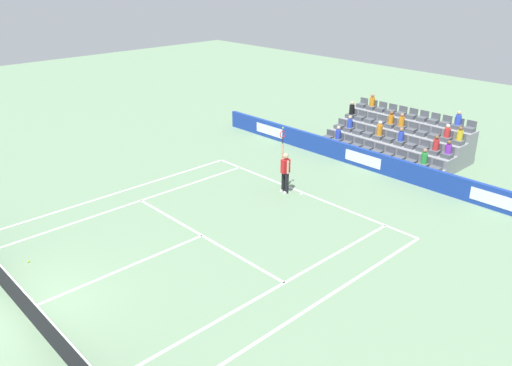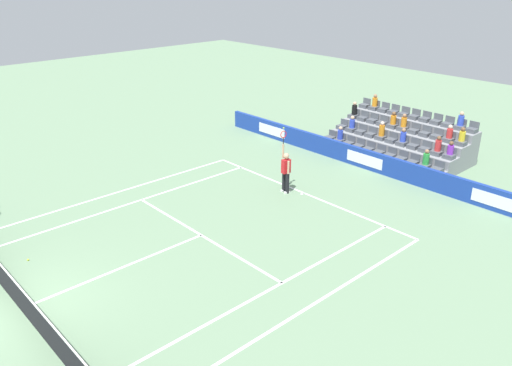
{
  "view_description": "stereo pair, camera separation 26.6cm",
  "coord_description": "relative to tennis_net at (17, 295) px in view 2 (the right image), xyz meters",
  "views": [
    {
      "loc": [
        -13.19,
        3.37,
        9.03
      ],
      "look_at": [
        0.31,
        -9.37,
        1.1
      ],
      "focal_mm": 36.03,
      "sensor_mm": 36.0,
      "label": 1
    },
    {
      "loc": [
        -13.37,
        3.18,
        9.03
      ],
      "look_at": [
        0.31,
        -9.37,
        1.1
      ],
      "focal_mm": 36.03,
      "sensor_mm": 36.0,
      "label": 2
    }
  ],
  "objects": [
    {
      "name": "stadium_stand",
      "position": [
        -0.01,
        -19.14,
        0.2
      ],
      "size": [
        6.82,
        3.8,
        2.57
      ],
      "color": "gray",
      "rests_on": "ground"
    },
    {
      "name": "tennis_player",
      "position": [
        0.62,
        -11.37,
        0.5
      ],
      "size": [
        0.52,
        0.38,
        2.85
      ],
      "color": "black",
      "rests_on": "ground"
    },
    {
      "name": "line_doubles_sideline_right",
      "position": [
        -5.49,
        -5.95,
        -0.49
      ],
      "size": [
        0.1,
        11.89,
        0.01
      ],
      "primitive_type": "cube",
      "color": "white",
      "rests_on": "ground"
    },
    {
      "name": "line_doubles_sideline_left",
      "position": [
        5.49,
        -5.95,
        -0.49
      ],
      "size": [
        0.1,
        11.89,
        0.01
      ],
      "primitive_type": "cube",
      "color": "white",
      "rests_on": "ground"
    },
    {
      "name": "line_centre_service",
      "position": [
        0.0,
        -3.2,
        -0.49
      ],
      "size": [
        0.1,
        6.4,
        0.01
      ],
      "primitive_type": "cube",
      "color": "white",
      "rests_on": "ground"
    },
    {
      "name": "sponsor_barrier",
      "position": [
        0.0,
        -16.2,
        -0.02
      ],
      "size": [
        19.01,
        0.22,
        0.94
      ],
      "color": "#193899",
      "rests_on": "ground"
    },
    {
      "name": "loose_tennis_ball",
      "position": [
        2.48,
        -1.13,
        -0.46
      ],
      "size": [
        0.07,
        0.07,
        0.07
      ],
      "primitive_type": "sphere",
      "color": "#D1E533",
      "rests_on": "ground"
    },
    {
      "name": "line_centre_mark",
      "position": [
        0.0,
        -11.79,
        -0.49
      ],
      "size": [
        0.1,
        0.2,
        0.01
      ],
      "primitive_type": "cube",
      "color": "white",
      "rests_on": "ground"
    },
    {
      "name": "line_service",
      "position": [
        0.0,
        -6.4,
        -0.49
      ],
      "size": [
        8.23,
        0.1,
        0.01
      ],
      "primitive_type": "cube",
      "color": "white",
      "rests_on": "ground"
    },
    {
      "name": "line_singles_sideline_left",
      "position": [
        4.12,
        -5.95,
        -0.49
      ],
      "size": [
        0.1,
        11.89,
        0.01
      ],
      "primitive_type": "cube",
      "color": "white",
      "rests_on": "ground"
    },
    {
      "name": "line_baseline",
      "position": [
        0.0,
        -11.89,
        -0.49
      ],
      "size": [
        10.97,
        0.1,
        0.01
      ],
      "primitive_type": "cube",
      "color": "white",
      "rests_on": "ground"
    },
    {
      "name": "ground_plane",
      "position": [
        0.0,
        0.0,
        -0.49
      ],
      "size": [
        80.0,
        80.0,
        0.0
      ],
      "primitive_type": "plane",
      "color": "gray"
    },
    {
      "name": "tennis_net",
      "position": [
        0.0,
        0.0,
        0.0
      ],
      "size": [
        11.97,
        0.1,
        1.07
      ],
      "color": "#33383D",
      "rests_on": "ground"
    },
    {
      "name": "line_singles_sideline_right",
      "position": [
        -4.12,
        -5.95,
        -0.49
      ],
      "size": [
        0.1,
        11.89,
        0.01
      ],
      "primitive_type": "cube",
      "color": "white",
      "rests_on": "ground"
    }
  ]
}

